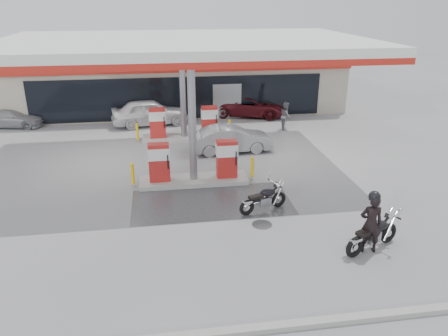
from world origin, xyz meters
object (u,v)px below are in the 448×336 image
Objects in this scene: pump_island_near at (193,167)px; pump_island_far at (184,127)px; hatchback_silver at (231,139)px; biker_main at (371,224)px; attendant at (286,116)px; parked_car_right at (250,106)px; parked_motorcycle at (264,199)px; main_motorcycle at (373,235)px; parked_car_left at (12,118)px; sedan_white at (150,112)px.

pump_island_near and pump_island_far have the same top height.
pump_island_near is 4.22m from hatchback_silver.
attendant is (1.18, 13.11, -0.14)m from biker_main.
hatchback_silver is at bearing 178.06° from parked_car_right.
parked_motorcycle is 6.59m from hatchback_silver.
parked_car_right is (-0.23, 16.43, -0.30)m from biker_main.
main_motorcycle is 16.35m from parked_car_right.
parked_motorcycle is at bearing -126.93° from parked_car_left.
pump_island_near is 2.69× the size of parked_motorcycle.
main_motorcycle is 21.95m from parked_car_left.
hatchback_silver is at bearing -108.06° from parked_car_left.
sedan_white is (-1.83, 3.20, 0.07)m from pump_island_far.
main_motorcycle is 0.49m from biker_main.
hatchback_silver reaches higher than parked_car_left.
sedan_white is 8.22m from parked_car_left.
pump_island_far is 3.17× the size of attendant.
hatchback_silver is 13.78m from parked_car_left.
parked_motorcycle is at bearing -170.36° from sedan_white.
sedan_white reaches higher than main_motorcycle.
pump_island_near reaches higher than sedan_white.
biker_main is (4.82, -12.11, 0.24)m from pump_island_far.
parked_car_left is (-12.20, 6.40, -0.13)m from hatchback_silver.
attendant is 16.28m from parked_car_left.
main_motorcycle is 0.57× the size of parked_car_left.
pump_island_near is at bearing 105.79° from main_motorcycle.
parked_motorcycle is 17.88m from parked_car_left.
biker_main is at bearing -70.87° from parked_motorcycle.
attendant is at bearing 49.40° from pump_island_near.
parked_motorcycle is 12.86m from sedan_white.
pump_island_near reaches higher than hatchback_silver.
sedan_white is at bearing 101.22° from pump_island_near.
biker_main is 1.00× the size of parked_motorcycle.
pump_island_far is 10.77m from parked_car_left.
main_motorcycle is at bearing -147.32° from biker_main.
parked_car_left is 0.79× the size of parked_car_right.
main_motorcycle is (5.00, -6.02, -0.20)m from pump_island_near.
main_motorcycle is 16.69m from sedan_white.
hatchback_silver is (-0.09, 6.58, 0.21)m from parked_motorcycle.
attendant is (3.70, 9.98, 0.36)m from parked_motorcycle.
parked_car_left is (-16.00, 3.00, -0.28)m from attendant.
biker_main is 13.16m from attendant.
attendant is (1.00, 13.02, 0.30)m from main_motorcycle.
pump_island_near is 3.17× the size of attendant.
pump_island_far reaches higher than parked_car_right.
hatchback_silver is at bearing -67.36° from biker_main.
sedan_white is 1.14× the size of hatchback_silver.
parked_car_left is 14.60m from parked_car_right.
pump_island_far is 13.03m from biker_main.
pump_island_far is 1.28× the size of hatchback_silver.
parked_motorcycle is 0.41× the size of parked_car_right.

